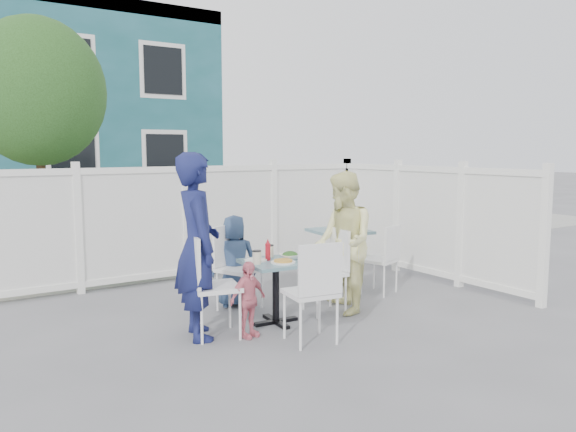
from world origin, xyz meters
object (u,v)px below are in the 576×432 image
chair_right (331,264)px  chair_near (315,285)px  boy (234,261)px  toddler (248,299)px  man (197,246)px  woman (343,242)px  main_table (276,275)px  spare_table (340,242)px  chair_back (234,261)px  chair_left (207,278)px

chair_right → chair_near: (-0.78, -0.77, 0.02)m
chair_near → boy: bearing=99.1°
boy → toddler: (-0.41, -1.06, -0.16)m
chair_near → man: 1.20m
chair_near → woman: 1.16m
main_table → boy: boy is taller
spare_table → man: 2.72m
chair_right → chair_back: 1.12m
main_table → spare_table: size_ratio=0.87×
main_table → chair_right: 0.75m
chair_back → toddler: 1.05m
man → woman: size_ratio=1.13×
spare_table → chair_right: 1.36m
chair_near → man: (-0.82, 0.81, 0.33)m
main_table → boy: size_ratio=0.63×
chair_back → spare_table: bearing=164.8°
chair_back → woman: 1.28m
spare_table → toddler: (-2.12, -1.25, -0.20)m
main_table → chair_near: size_ratio=0.69×
spare_table → chair_near: 2.46m
main_table → chair_left: 0.79m
woman → chair_left: bearing=-71.2°
chair_left → chair_back: size_ratio=1.05×
man → boy: man is taller
chair_right → boy: size_ratio=0.88×
chair_right → man: man is taller
boy → chair_left: bearing=69.1°
chair_left → chair_near: chair_left is taller
chair_right → main_table: bearing=102.2°
boy → man: bearing=64.5°
man → chair_left: bearing=-119.1°
chair_left → man: bearing=-118.6°
main_table → toddler: 0.53m
woman → chair_back: bearing=-109.1°
chair_left → toddler: 0.45m
woman → toddler: bearing=-62.0°
chair_back → toddler: (-0.36, -0.97, -0.18)m
chair_left → chair_right: chair_left is taller
woman → toddler: woman is taller
spare_table → man: man is taller
man → toddler: (0.40, -0.28, -0.53)m
chair_left → chair_near: size_ratio=1.03×
spare_table → boy: boy is taller
chair_left → toddler: bearing=68.7°
main_table → chair_left: bearing=-179.6°
main_table → chair_near: bearing=-93.0°
chair_near → woman: size_ratio=0.61×
spare_table → man: bearing=-159.0°
chair_back → boy: size_ratio=0.90×
chair_right → boy: (-0.80, 0.81, -0.01)m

